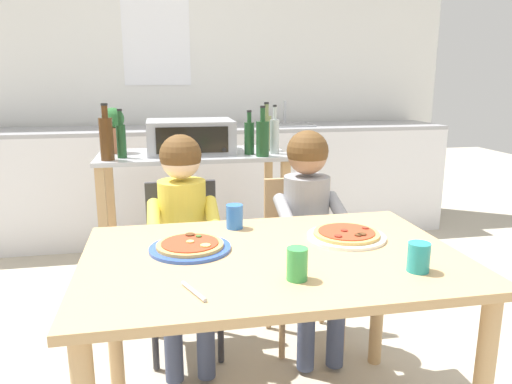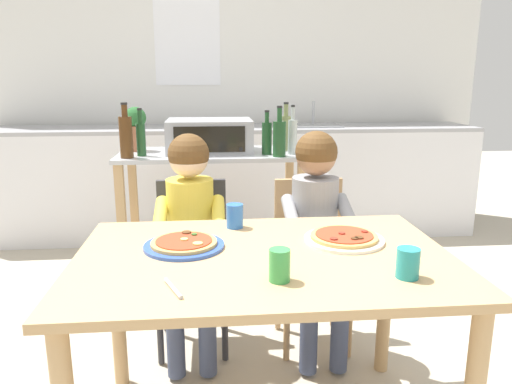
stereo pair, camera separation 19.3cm
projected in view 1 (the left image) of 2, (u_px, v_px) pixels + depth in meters
The scene contains 23 objects.
ground_plane at pixel (229, 302), 2.92m from camera, with size 11.33×11.33×0.00m, color #B7AD99.
back_wall_tiled at pixel (199, 73), 4.29m from camera, with size 4.51×0.13×2.70m.
kitchen_counter at pixel (206, 181), 4.11m from camera, with size 4.06×0.60×1.12m.
kitchen_island_cart at pixel (194, 198), 3.04m from camera, with size 1.14×0.54×0.86m.
toaster_oven at pixel (190, 136), 2.98m from camera, with size 0.52×0.39×0.20m.
bottle_brown_beer at pixel (249, 137), 2.91m from camera, with size 0.06×0.06×0.26m.
bottle_dark_olive_oil at pixel (121, 139), 2.77m from camera, with size 0.05×0.05×0.28m.
bottle_squat_spirits at pixel (275, 135), 2.93m from camera, with size 0.06×0.06×0.29m.
bottle_slim_sauce at pixel (263, 137), 2.83m from camera, with size 0.08×0.08×0.29m.
bottle_clear_vinegar at pixel (106, 137), 2.69m from camera, with size 0.07×0.07×0.31m.
bottle_tall_green_wine at pixel (266, 131), 3.06m from camera, with size 0.06×0.06×0.30m.
potted_herb_plant at pixel (113, 128), 2.95m from camera, with size 0.14×0.14×0.27m.
dining_table at pixel (273, 280), 1.70m from camera, with size 1.29×0.86×0.72m.
dining_chair_left at pixel (184, 254), 2.36m from camera, with size 0.36×0.36×0.81m.
dining_chair_right at pixel (302, 247), 2.45m from camera, with size 0.36×0.36×0.81m.
child_in_yellow_shirt at pixel (183, 222), 2.20m from camera, with size 0.32×0.42×1.05m.
child_in_grey_shirt at pixel (310, 214), 2.29m from camera, with size 0.32×0.42×1.06m.
pizza_plate_blue_rimmed at pixel (190, 247), 1.71m from camera, with size 0.29×0.29×0.03m.
pizza_plate_white at pixel (346, 235), 1.84m from camera, with size 0.30×0.30×0.03m.
drinking_cup_teal at pixel (419, 257), 1.52m from camera, with size 0.07×0.07×0.09m, color teal.
drinking_cup_blue at pixel (235, 217), 1.95m from camera, with size 0.07×0.07×0.10m, color blue.
drinking_cup_green at pixel (297, 264), 1.45m from camera, with size 0.06×0.06×0.10m, color green.
serving_spoon at pixel (194, 291), 1.37m from camera, with size 0.01×0.01×0.14m, color #B7BABF.
Camera 1 is at (-0.36, -1.54, 1.32)m, focal length 34.08 mm.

